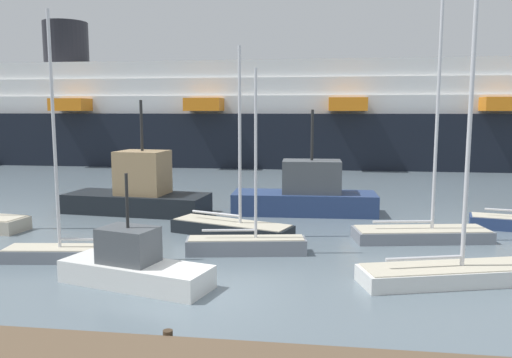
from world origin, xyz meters
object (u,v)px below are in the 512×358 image
at_px(sailboat_2, 246,243).
at_px(sailboat_3, 70,249).
at_px(cruise_ship, 218,117).
at_px(sailboat_4, 422,230).
at_px(fishing_boat_1, 134,265).
at_px(fishing_boat_0, 139,192).
at_px(sailboat_1, 449,268).
at_px(sailboat_5, 232,226).
at_px(fishing_boat_2, 306,194).

distance_m(sailboat_2, sailboat_3, 6.86).
relative_size(sailboat_3, cruise_ship, 0.09).
height_order(sailboat_4, cruise_ship, cruise_ship).
xyz_separation_m(sailboat_3, fishing_boat_1, (3.47, -2.33, 0.22)).
bearing_deg(sailboat_3, cruise_ship, -93.55).
relative_size(fishing_boat_0, cruise_ship, 0.08).
distance_m(sailboat_1, fishing_boat_0, 17.73).
bearing_deg(fishing_boat_0, cruise_ship, 99.11).
distance_m(fishing_boat_0, cruise_ship, 29.71).
relative_size(sailboat_1, fishing_boat_1, 2.06).
height_order(sailboat_1, fishing_boat_1, sailboat_1).
height_order(sailboat_4, sailboat_5, sailboat_4).
distance_m(sailboat_1, cruise_ship, 42.94).
bearing_deg(fishing_boat_2, sailboat_5, -122.16).
bearing_deg(fishing_boat_2, cruise_ship, 109.04).
bearing_deg(sailboat_1, fishing_boat_0, 129.35).
relative_size(sailboat_5, fishing_boat_0, 1.04).
relative_size(sailboat_3, fishing_boat_1, 1.73).
height_order(fishing_boat_0, cruise_ship, cruise_ship).
xyz_separation_m(sailboat_2, fishing_boat_0, (-7.30, 7.44, 0.76)).
bearing_deg(fishing_boat_0, sailboat_1, -28.82).
height_order(sailboat_3, sailboat_4, sailboat_4).
relative_size(sailboat_5, cruise_ship, 0.09).
xyz_separation_m(sailboat_3, sailboat_4, (14.02, 4.99, 0.02)).
bearing_deg(sailboat_3, sailboat_1, 169.84).
relative_size(sailboat_4, cruise_ship, 0.11).
height_order(sailboat_2, fishing_boat_2, sailboat_2).
height_order(sailboat_1, sailboat_5, sailboat_1).
bearing_deg(sailboat_2, sailboat_3, -173.68).
xyz_separation_m(sailboat_3, sailboat_5, (5.46, 4.74, -0.01)).
relative_size(sailboat_3, sailboat_4, 0.87).
height_order(sailboat_2, cruise_ship, cruise_ship).
bearing_deg(cruise_ship, sailboat_2, -76.52).
bearing_deg(fishing_boat_2, fishing_boat_0, -175.92).
bearing_deg(sailboat_1, fishing_boat_1, 172.66).
height_order(fishing_boat_0, fishing_boat_2, fishing_boat_0).
xyz_separation_m(sailboat_1, fishing_boat_2, (-5.19, 11.11, 0.58)).
distance_m(sailboat_5, fishing_boat_2, 6.53).
height_order(sailboat_1, sailboat_3, sailboat_1).
bearing_deg(sailboat_1, sailboat_4, 72.58).
distance_m(sailboat_2, fishing_boat_0, 10.45).
bearing_deg(sailboat_1, sailboat_2, 144.20).
xyz_separation_m(fishing_boat_2, cruise_ship, (-11.11, 28.36, 3.91)).
relative_size(sailboat_3, fishing_boat_2, 1.16).
height_order(sailboat_1, cruise_ship, cruise_ship).
distance_m(sailboat_3, fishing_boat_0, 9.37).
xyz_separation_m(sailboat_5, fishing_boat_0, (-6.16, 4.58, 0.75)).
xyz_separation_m(sailboat_1, fishing_boat_0, (-14.58, 10.06, 0.68)).
relative_size(sailboat_2, fishing_boat_0, 0.89).
height_order(sailboat_1, sailboat_2, sailboat_1).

